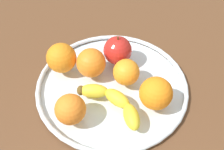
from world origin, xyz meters
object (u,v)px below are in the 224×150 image
Objects in this scene: orange_front_right at (91,63)px; orange_front_left at (70,109)px; orange_back_left at (126,72)px; orange_center at (61,58)px; apple at (118,50)px; orange_back_right at (156,93)px; fruit_bowl at (112,85)px; banana at (112,101)px.

orange_front_left is (-2.28, 14.54, -0.28)cm from orange_front_right.
orange_center is (17.18, 2.69, 0.56)cm from orange_back_left.
apple reaches higher than orange_back_left.
apple is at bearing -121.83° from orange_front_right.
orange_back_right is (-8.90, 3.83, 0.53)cm from orange_back_left.
apple is 8.30cm from orange_front_right.
orange_back_left reaches higher than fruit_bowl.
apple is 15.00cm from orange_center.
orange_front_right is (18.25, -2.80, -0.11)cm from orange_back_right.
apple reaches higher than orange_front_left.
orange_back_left is (-4.97, 6.03, -0.48)cm from apple.
orange_back_right reaches higher than orange_back_left.
orange_center is at bearing 35.53° from apple.
banana is at bearing 89.51° from orange_back_left.
fruit_bowl is 7.62cm from banana.
banana is 15.49cm from apple.
fruit_bowl is 4.61× the size of apple.
fruit_bowl is 14.96cm from orange_center.
orange_front_right is at bearing -22.92° from banana.
orange_front_right reaches higher than banana.
orange_back_right is 19.82cm from orange_front_left.
banana is 8.67cm from orange_back_left.
orange_center is (17.10, -5.83, 2.22)cm from banana.
orange_front_left is (7.07, 15.56, 0.14)cm from orange_back_left.
fruit_bowl is at bearing -106.58° from orange_front_left.
orange_front_right is 14.72cm from orange_front_left.
orange_back_right reaches higher than orange_front_right.
orange_front_left is at bearing 128.14° from orange_center.
orange_front_right reaches higher than orange_back_left.
apple is (1.94, -8.03, 4.75)cm from fruit_bowl.
apple is 1.08× the size of orange_center.
fruit_bowl is 5.16× the size of orange_front_right.
orange_front_right is 1.08× the size of orange_front_left.
orange_back_right reaches higher than banana.
fruit_bowl is 7.93cm from orange_front_right.
banana is 2.40× the size of orange_back_right.
orange_front_right is 8.00cm from orange_center.
orange_back_left is 17.09cm from orange_front_left.
orange_front_right reaches higher than orange_front_left.
apple is 21.69cm from orange_front_left.
orange_back_right is 0.99× the size of orange_center.
orange_back_right is 1.11× the size of orange_front_left.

